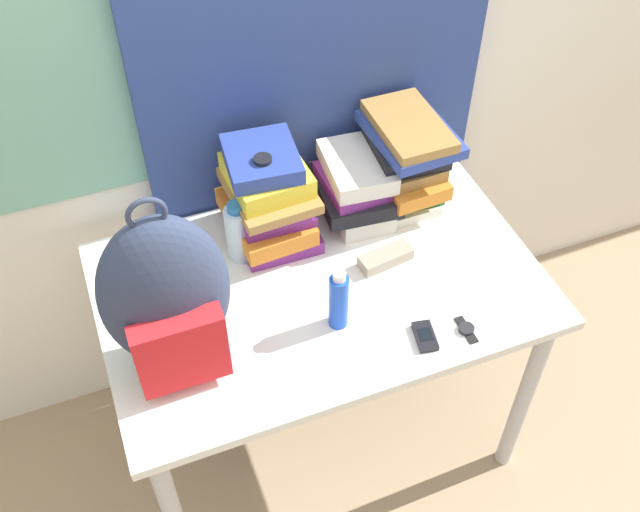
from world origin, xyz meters
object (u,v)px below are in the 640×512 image
object	(u,v)px
book_stack_left	(268,198)
sunglasses_case	(386,258)
cell_phone	(425,336)
sunscreen_bottle	(339,300)
water_bottle	(238,232)
wristwatch	(466,329)
book_stack_center	(356,186)
backpack	(167,299)
sports_bottle	(266,203)
book_stack_right	(405,160)

from	to	relation	value
book_stack_left	sunglasses_case	world-z (taller)	book_stack_left
cell_phone	sunscreen_bottle	bearing A→B (deg)	145.94
water_bottle	cell_phone	world-z (taller)	water_bottle
sunglasses_case	wristwatch	xyz separation A→B (m)	(0.09, -0.29, -0.01)
book_stack_center	sunscreen_bottle	world-z (taller)	same
backpack	cell_phone	bearing A→B (deg)	-15.70
book_stack_center	sunscreen_bottle	bearing A→B (deg)	-118.97
water_bottle	wristwatch	size ratio (longest dim) A/B	2.17
sports_bottle	wristwatch	size ratio (longest dim) A/B	3.42
sports_bottle	wristwatch	xyz separation A→B (m)	(0.37, -0.48, -0.14)
cell_phone	book_stack_left	bearing A→B (deg)	116.21
sports_bottle	backpack	bearing A→B (deg)	-137.55
water_bottle	wristwatch	bearing A→B (deg)	-45.05
sports_bottle	sunscreen_bottle	distance (m)	0.35
water_bottle	sunscreen_bottle	world-z (taller)	water_bottle
sports_bottle	cell_phone	xyz separation A→B (m)	(0.26, -0.47, -0.14)
book_stack_right	sunglasses_case	world-z (taller)	book_stack_right
cell_phone	sunglasses_case	world-z (taller)	sunglasses_case
book_stack_left	sports_bottle	world-z (taller)	sports_bottle
book_stack_center	cell_phone	xyz separation A→B (m)	(-0.02, -0.49, -0.09)
water_bottle	sports_bottle	xyz separation A→B (m)	(0.09, 0.02, 0.05)
wristwatch	book_stack_left	bearing A→B (deg)	124.66
water_bottle	cell_phone	size ratio (longest dim) A/B	1.99
backpack	book_stack_center	xyz separation A→B (m)	(0.61, 0.33, -0.13)
book_stack_right	sunscreen_bottle	xyz separation A→B (m)	(-0.35, -0.37, -0.06)
backpack	water_bottle	xyz separation A→B (m)	(0.24, 0.28, -0.13)
book_stack_right	water_bottle	distance (m)	0.52
book_stack_center	sunscreen_bottle	size ratio (longest dim) A/B	1.43
book_stack_center	wristwatch	xyz separation A→B (m)	(0.09, -0.51, -0.09)
book_stack_right	book_stack_center	bearing A→B (deg)	179.60
sports_bottle	book_stack_right	bearing A→B (deg)	3.75
book_stack_center	cell_phone	distance (m)	0.50
book_stack_right	water_bottle	world-z (taller)	book_stack_right
book_stack_left	sunscreen_bottle	xyz separation A→B (m)	(0.06, -0.37, -0.05)
cell_phone	wristwatch	world-z (taller)	cell_phone
backpack	book_stack_left	distance (m)	0.48
backpack	book_stack_center	bearing A→B (deg)	28.51
sports_bottle	water_bottle	bearing A→B (deg)	-164.33
book_stack_left	cell_phone	size ratio (longest dim) A/B	3.03
backpack	book_stack_left	xyz separation A→B (m)	(0.34, 0.33, -0.09)
sunscreen_bottle	book_stack_center	bearing A→B (deg)	61.03
book_stack_right	sports_bottle	xyz separation A→B (m)	(-0.42, -0.03, -0.00)
sports_bottle	wristwatch	bearing A→B (deg)	-52.68
book_stack_right	wristwatch	distance (m)	0.53
sunscreen_bottle	wristwatch	size ratio (longest dim) A/B	2.15
sports_bottle	sunglasses_case	xyz separation A→B (m)	(0.27, -0.19, -0.13)
book_stack_left	water_bottle	xyz separation A→B (m)	(-0.10, -0.05, -0.05)
sports_bottle	book_stack_left	bearing A→B (deg)	61.07
sunscreen_bottle	sunglasses_case	distance (m)	0.26
book_stack_right	sports_bottle	world-z (taller)	sports_bottle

